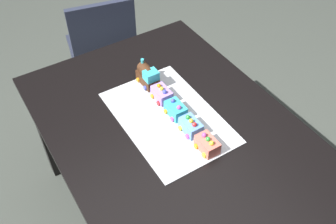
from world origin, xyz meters
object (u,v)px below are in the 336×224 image
object	(u,v)px
dining_table	(173,143)
cake_car_gondola_coral	(207,144)
chair	(103,49)
cake_car_tanker_turquoise	(176,109)
cake_car_hopper_sky_blue	(191,126)
cake_locomotive	(148,76)
cake_car_caboose_lavender	(162,94)

from	to	relation	value
dining_table	cake_car_gondola_coral	distance (m)	0.23
dining_table	chair	world-z (taller)	chair
dining_table	cake_car_tanker_turquoise	bearing A→B (deg)	140.71
cake_car_hopper_sky_blue	cake_car_gondola_coral	bearing A→B (deg)	0.00
cake_car_gondola_coral	chair	bearing A→B (deg)	176.97
cake_car_tanker_turquoise	dining_table	bearing A→B (deg)	-39.29
cake_locomotive	chair	bearing A→B (deg)	174.95
cake_car_tanker_turquoise	cake_car_hopper_sky_blue	bearing A→B (deg)	0.00
cake_locomotive	cake_car_hopper_sky_blue	size ratio (longest dim) A/B	1.40
chair	cake_car_tanker_turquoise	bearing A→B (deg)	97.51
dining_table	cake_car_tanker_turquoise	world-z (taller)	cake_car_tanker_turquoise
cake_car_tanker_turquoise	cake_car_hopper_sky_blue	xyz separation A→B (m)	(0.12, 0.00, 0.00)
chair	dining_table	bearing A→B (deg)	94.94
chair	cake_car_hopper_sky_blue	distance (m)	1.13
chair	cake_car_gondola_coral	world-z (taller)	chair
cake_locomotive	cake_car_tanker_turquoise	bearing A→B (deg)	0.00
cake_car_caboose_lavender	cake_car_gondola_coral	size ratio (longest dim) A/B	1.00
chair	cake_car_gondola_coral	distance (m)	1.25
dining_table	cake_car_tanker_turquoise	xyz separation A→B (m)	(-0.06, 0.05, 0.14)
chair	cake_car_caboose_lavender	world-z (taller)	chair
dining_table	cake_car_gondola_coral	world-z (taller)	cake_car_gondola_coral
cake_locomotive	dining_table	bearing A→B (deg)	-9.33
cake_locomotive	cake_car_caboose_lavender	distance (m)	0.13
cake_locomotive	cake_car_tanker_turquoise	xyz separation A→B (m)	(0.25, 0.00, -0.02)
cake_car_hopper_sky_blue	dining_table	bearing A→B (deg)	-137.76
dining_table	cake_locomotive	world-z (taller)	cake_locomotive
cake_locomotive	cake_car_hopper_sky_blue	bearing A→B (deg)	0.00
cake_car_tanker_turquoise	cake_car_gondola_coral	size ratio (longest dim) A/B	1.00
cake_locomotive	cake_car_tanker_turquoise	size ratio (longest dim) A/B	1.40
dining_table	chair	size ratio (longest dim) A/B	1.63
chair	cake_locomotive	xyz separation A→B (m)	(0.72, -0.06, 0.32)
dining_table	cake_car_tanker_turquoise	size ratio (longest dim) A/B	14.00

